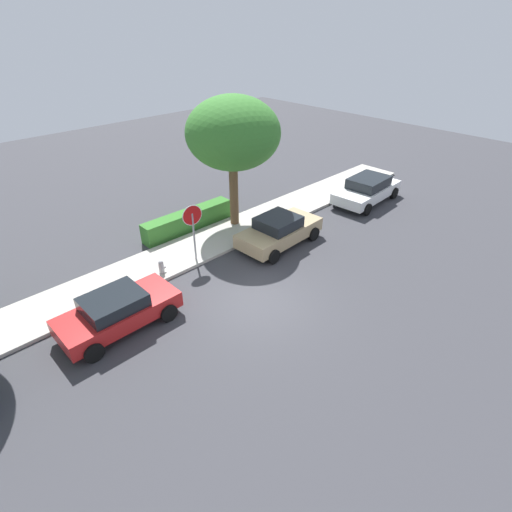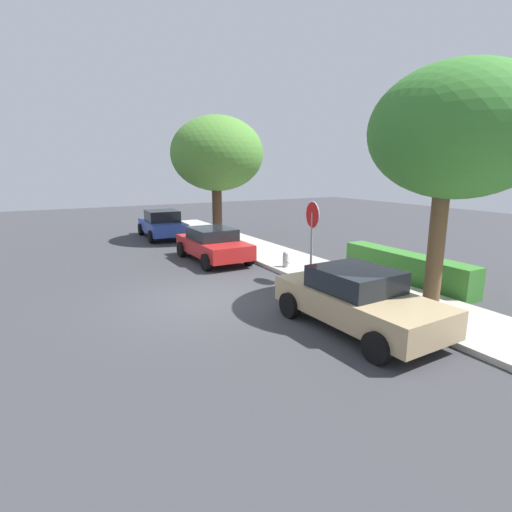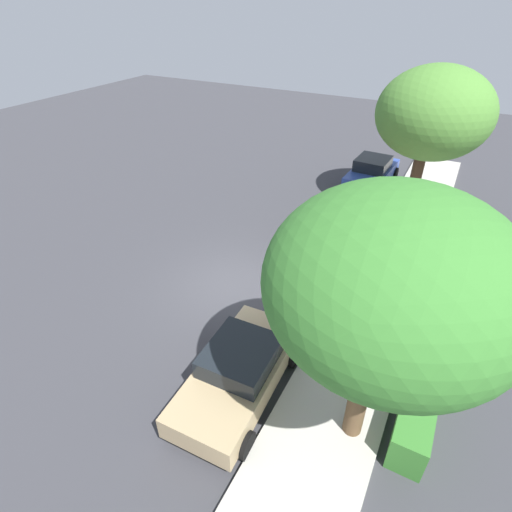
{
  "view_description": "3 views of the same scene",
  "coord_description": "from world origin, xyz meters",
  "px_view_note": "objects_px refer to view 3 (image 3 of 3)",
  "views": [
    {
      "loc": [
        -8.26,
        -8.53,
        9.21
      ],
      "look_at": [
        0.95,
        1.04,
        1.1
      ],
      "focal_mm": 28.0,
      "sensor_mm": 36.0,
      "label": 1
    },
    {
      "loc": [
        10.23,
        -3.95,
        3.69
      ],
      "look_at": [
        0.64,
        1.39,
        1.25
      ],
      "focal_mm": 28.0,
      "sensor_mm": 36.0,
      "label": 2
    },
    {
      "loc": [
        9.34,
        5.85,
        8.61
      ],
      "look_at": [
        -0.68,
        0.52,
        0.97
      ],
      "focal_mm": 28.0,
      "sensor_mm": 36.0,
      "label": 3
    }
  ],
  "objects_px": {
    "stop_sign": "(346,273)",
    "street_tree_mid_block": "(392,285)",
    "parked_car_tan": "(239,371)",
    "fire_hydrant": "(358,283)",
    "parked_car_blue": "(372,171)",
    "street_tree_near_corner": "(434,114)",
    "parked_car_red": "(337,227)"
  },
  "relations": [
    {
      "from": "stop_sign",
      "to": "street_tree_mid_block",
      "type": "bearing_deg",
      "value": 23.41
    },
    {
      "from": "stop_sign",
      "to": "parked_car_tan",
      "type": "height_order",
      "value": "stop_sign"
    },
    {
      "from": "street_tree_mid_block",
      "to": "fire_hydrant",
      "type": "distance_m",
      "value": 6.92
    },
    {
      "from": "parked_car_blue",
      "to": "street_tree_near_corner",
      "type": "height_order",
      "value": "street_tree_near_corner"
    },
    {
      "from": "parked_car_tan",
      "to": "parked_car_red",
      "type": "xyz_separation_m",
      "value": [
        -8.06,
        -0.17,
        -0.03
      ]
    },
    {
      "from": "parked_car_red",
      "to": "parked_car_blue",
      "type": "height_order",
      "value": "parked_car_blue"
    },
    {
      "from": "parked_car_red",
      "to": "fire_hydrant",
      "type": "xyz_separation_m",
      "value": [
        2.74,
        1.7,
        -0.33
      ]
    },
    {
      "from": "parked_car_blue",
      "to": "parked_car_red",
      "type": "bearing_deg",
      "value": 2.04
    },
    {
      "from": "parked_car_tan",
      "to": "street_tree_near_corner",
      "type": "height_order",
      "value": "street_tree_near_corner"
    },
    {
      "from": "street_tree_near_corner",
      "to": "street_tree_mid_block",
      "type": "relative_size",
      "value": 1.0
    },
    {
      "from": "parked_car_tan",
      "to": "parked_car_blue",
      "type": "height_order",
      "value": "parked_car_blue"
    },
    {
      "from": "stop_sign",
      "to": "street_tree_mid_block",
      "type": "height_order",
      "value": "street_tree_mid_block"
    },
    {
      "from": "parked_car_tan",
      "to": "parked_car_red",
      "type": "distance_m",
      "value": 8.07
    },
    {
      "from": "fire_hydrant",
      "to": "parked_car_red",
      "type": "bearing_deg",
      "value": -148.2
    },
    {
      "from": "parked_car_tan",
      "to": "parked_car_blue",
      "type": "xyz_separation_m",
      "value": [
        -14.41,
        -0.4,
        0.01
      ]
    },
    {
      "from": "parked_car_tan",
      "to": "street_tree_mid_block",
      "type": "relative_size",
      "value": 0.68
    },
    {
      "from": "parked_car_tan",
      "to": "parked_car_blue",
      "type": "relative_size",
      "value": 1.01
    },
    {
      "from": "street_tree_near_corner",
      "to": "stop_sign",
      "type": "bearing_deg",
      "value": -3.93
    },
    {
      "from": "parked_car_red",
      "to": "street_tree_near_corner",
      "type": "distance_m",
      "value": 6.15
    },
    {
      "from": "parked_car_blue",
      "to": "street_tree_mid_block",
      "type": "xyz_separation_m",
      "value": [
        14.41,
        3.42,
        3.8
      ]
    },
    {
      "from": "parked_car_red",
      "to": "parked_car_blue",
      "type": "bearing_deg",
      "value": -177.96
    },
    {
      "from": "parked_car_red",
      "to": "fire_hydrant",
      "type": "relative_size",
      "value": 5.59
    },
    {
      "from": "street_tree_near_corner",
      "to": "fire_hydrant",
      "type": "relative_size",
      "value": 8.72
    },
    {
      "from": "parked_car_red",
      "to": "parked_car_tan",
      "type": "bearing_deg",
      "value": 1.2
    },
    {
      "from": "parked_car_red",
      "to": "street_tree_mid_block",
      "type": "distance_m",
      "value": 9.48
    },
    {
      "from": "stop_sign",
      "to": "parked_car_red",
      "type": "xyz_separation_m",
      "value": [
        -4.38,
        -1.6,
        -1.15
      ]
    },
    {
      "from": "parked_car_blue",
      "to": "street_tree_near_corner",
      "type": "relative_size",
      "value": 0.67
    },
    {
      "from": "parked_car_red",
      "to": "street_tree_near_corner",
      "type": "xyz_separation_m",
      "value": [
        -4.43,
        2.21,
        3.66
      ]
    },
    {
      "from": "stop_sign",
      "to": "street_tree_near_corner",
      "type": "distance_m",
      "value": 9.18
    },
    {
      "from": "parked_car_tan",
      "to": "stop_sign",
      "type": "bearing_deg",
      "value": 158.76
    },
    {
      "from": "parked_car_tan",
      "to": "fire_hydrant",
      "type": "xyz_separation_m",
      "value": [
        -5.33,
        1.53,
        -0.36
      ]
    },
    {
      "from": "street_tree_near_corner",
      "to": "street_tree_mid_block",
      "type": "bearing_deg",
      "value": 4.52
    }
  ]
}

